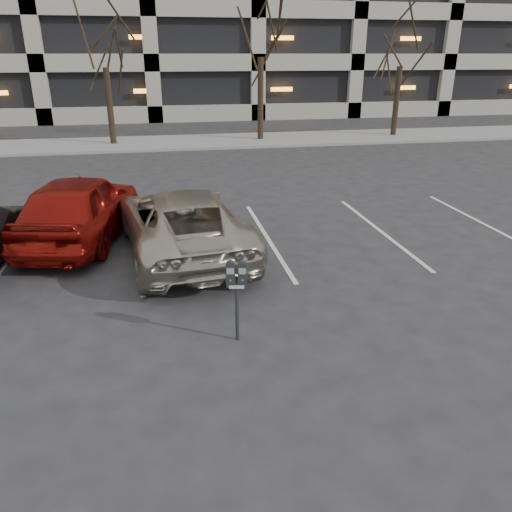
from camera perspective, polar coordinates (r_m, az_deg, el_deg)
The scene contains 9 objects.
ground at distance 9.36m, azimuth -4.14°, elevation -3.22°, with size 140.00×140.00×0.00m, color #28282B.
sidewalk at distance 24.75m, azimuth -8.85°, elevation 12.71°, with size 80.00×4.00×0.12m, color gray.
stall_lines at distance 11.44m, azimuth -12.55°, elevation 1.15°, with size 16.90×5.20×0.00m.
tree_b at distance 24.55m, azimuth -17.38°, elevation 24.75°, with size 3.36×3.36×7.63m.
tree_c at distance 25.00m, azimuth 0.55°, elevation 27.16°, with size 3.77×3.77×8.57m.
tree_d at distance 27.22m, azimuth 16.62°, elevation 24.46°, with size 3.35×3.35×7.61m.
parking_meter at distance 7.17m, azimuth -2.23°, elevation -2.96°, with size 0.34×0.18×1.25m.
suv_silver at distance 10.68m, azimuth -8.47°, elevation 3.88°, with size 2.94×5.27×1.40m.
car_red at distance 12.00m, azimuth -19.48°, elevation 5.28°, with size 1.83×4.56×1.55m, color maroon.
Camera 1 is at (-0.94, -8.41, 4.00)m, focal length 35.00 mm.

